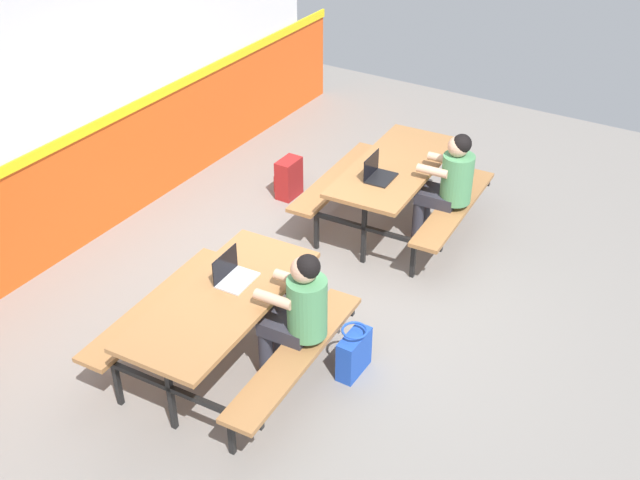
# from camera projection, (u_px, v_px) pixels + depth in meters

# --- Properties ---
(ground_plane) EXTENTS (10.00, 10.00, 0.02)m
(ground_plane) POSITION_uv_depth(u_px,v_px,m) (319.00, 291.00, 7.07)
(ground_plane) COLOR gray
(accent_backdrop) EXTENTS (8.00, 0.14, 2.60)m
(accent_backdrop) POSITION_uv_depth(u_px,v_px,m) (104.00, 107.00, 7.44)
(accent_backdrop) COLOR #E55119
(accent_backdrop) RESTS_ON ground
(picnic_table_left) EXTENTS (1.77, 1.64, 0.74)m
(picnic_table_left) POSITION_uv_depth(u_px,v_px,m) (223.00, 314.00, 5.85)
(picnic_table_left) COLOR #9E6B3D
(picnic_table_left) RESTS_ON ground
(picnic_table_right) EXTENTS (1.77, 1.64, 0.74)m
(picnic_table_right) POSITION_uv_depth(u_px,v_px,m) (395.00, 179.00, 7.63)
(picnic_table_right) COLOR #9E6B3D
(picnic_table_right) RESTS_ON ground
(student_nearer) EXTENTS (0.38, 0.53, 1.21)m
(student_nearer) POSITION_uv_depth(u_px,v_px,m) (298.00, 309.00, 5.69)
(student_nearer) COLOR #2D2D38
(student_nearer) RESTS_ON ground
(student_further) EXTENTS (0.38, 0.53, 1.21)m
(student_further) POSITION_uv_depth(u_px,v_px,m) (449.00, 181.00, 7.33)
(student_further) COLOR #2D2D38
(student_further) RESTS_ON ground
(laptop_silver) EXTENTS (0.33, 0.24, 0.22)m
(laptop_silver) POSITION_uv_depth(u_px,v_px,m) (233.00, 275.00, 5.91)
(laptop_silver) COLOR silver
(laptop_silver) RESTS_ON picnic_table_left
(laptop_dark) EXTENTS (0.33, 0.24, 0.22)m
(laptop_dark) POSITION_uv_depth(u_px,v_px,m) (378.00, 174.00, 7.28)
(laptop_dark) COLOR black
(laptop_dark) RESTS_ON picnic_table_right
(backpack_dark) EXTENTS (0.30, 0.22, 0.44)m
(backpack_dark) POSITION_uv_depth(u_px,v_px,m) (288.00, 178.00, 8.40)
(backpack_dark) COLOR maroon
(backpack_dark) RESTS_ON ground
(tote_bag_bright) EXTENTS (0.34, 0.21, 0.43)m
(tote_bag_bright) POSITION_uv_depth(u_px,v_px,m) (354.00, 353.00, 6.05)
(tote_bag_bright) COLOR #1E47B2
(tote_bag_bright) RESTS_ON ground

